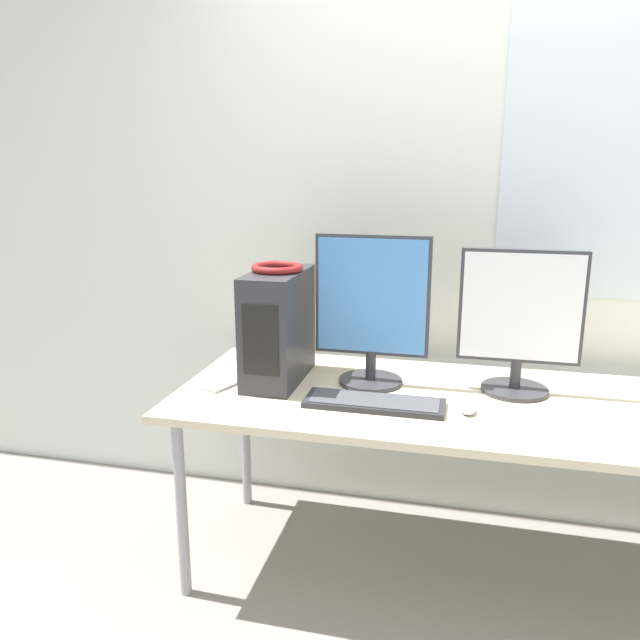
{
  "coord_description": "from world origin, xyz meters",
  "views": [
    {
      "loc": [
        -0.18,
        -1.71,
        1.51
      ],
      "look_at": [
        -0.69,
        0.4,
        0.97
      ],
      "focal_mm": 35.0,
      "sensor_mm": 36.0,
      "label": 1
    }
  ],
  "objects": [
    {
      "name": "pc_tower",
      "position": [
        -0.86,
        0.45,
        0.92
      ],
      "size": [
        0.18,
        0.41,
        0.42
      ],
      "color": "#2D2D33",
      "rests_on": "desk"
    },
    {
      "name": "cell_phone",
      "position": [
        -1.04,
        0.32,
        0.72
      ],
      "size": [
        0.11,
        0.16,
        0.01
      ],
      "rotation": [
        0.0,
        0.0,
        -0.37
      ],
      "color": "#99999E",
      "rests_on": "desk"
    },
    {
      "name": "desk",
      "position": [
        0.0,
        0.4,
        0.67
      ],
      "size": [
        2.38,
        0.8,
        0.71
      ],
      "color": "beige",
      "rests_on": "ground_plane"
    },
    {
      "name": "keyboard",
      "position": [
        -0.47,
        0.27,
        0.72
      ],
      "size": [
        0.47,
        0.16,
        0.02
      ],
      "color": "#28282D",
      "rests_on": "desk"
    },
    {
      "name": "monitor_right_near",
      "position": [
        0.01,
        0.52,
        0.98
      ],
      "size": [
        0.42,
        0.24,
        0.52
      ],
      "color": "#333338",
      "rests_on": "desk"
    },
    {
      "name": "headphones",
      "position": [
        -0.86,
        0.45,
        1.15
      ],
      "size": [
        0.19,
        0.19,
        0.03
      ],
      "color": "maroon",
      "rests_on": "pc_tower"
    },
    {
      "name": "monitor_main",
      "position": [
        -0.52,
        0.49,
        1.0
      ],
      "size": [
        0.42,
        0.24,
        0.56
      ],
      "color": "#333338",
      "rests_on": "desk"
    },
    {
      "name": "mouse",
      "position": [
        -0.15,
        0.28,
        0.73
      ],
      "size": [
        0.05,
        0.09,
        0.03
      ],
      "color": "#B2B2B7",
      "rests_on": "desk"
    },
    {
      "name": "wall_back",
      "position": [
        0.0,
        0.93,
        1.35
      ],
      "size": [
        8.0,
        0.07,
        2.7
      ],
      "color": "silver",
      "rests_on": "ground_plane"
    }
  ]
}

